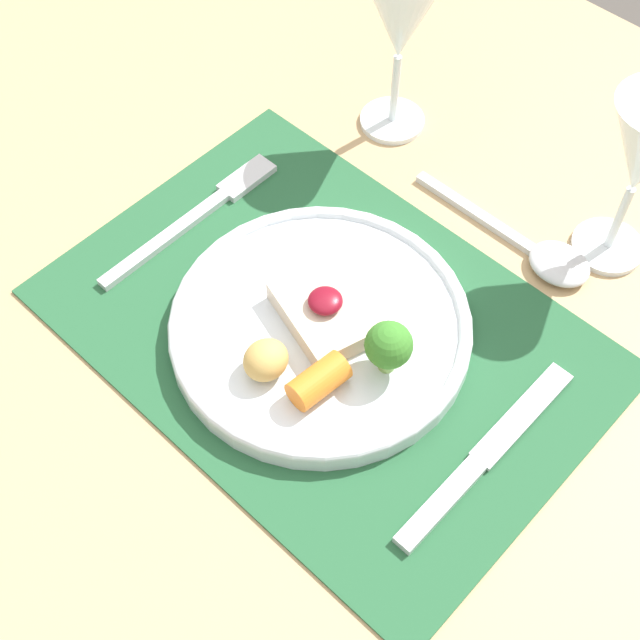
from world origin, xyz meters
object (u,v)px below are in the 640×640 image
object	(u,v)px
fork	(202,211)
wine_glass_far	(401,21)
dinner_plate	(321,327)
knife	(476,466)
spoon	(544,254)

from	to	relation	value
fork	wine_glass_far	world-z (taller)	wine_glass_far
wine_glass_far	fork	bearing A→B (deg)	-102.38
dinner_plate	knife	size ratio (longest dim) A/B	1.24
dinner_plate	fork	size ratio (longest dim) A/B	1.24
fork	spoon	bearing A→B (deg)	34.10
fork	spoon	xyz separation A→B (m)	(0.26, 0.17, 0.00)
knife	wine_glass_far	bearing A→B (deg)	142.83
dinner_plate	spoon	size ratio (longest dim) A/B	1.34
dinner_plate	fork	xyz separation A→B (m)	(-0.17, 0.02, -0.01)
knife	spoon	xyz separation A→B (m)	(-0.08, 0.20, 0.00)
fork	knife	bearing A→B (deg)	-4.77
knife	spoon	distance (m)	0.22
dinner_plate	spoon	distance (m)	0.22
knife	wine_glass_far	distance (m)	0.40
spoon	wine_glass_far	distance (m)	0.25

